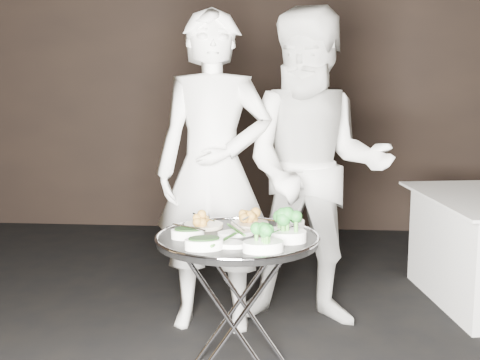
# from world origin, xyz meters

# --- Properties ---
(wall_back) EXTENTS (6.00, 0.05, 3.00)m
(wall_back) POSITION_xyz_m (0.00, 3.52, 1.50)
(wall_back) COLOR black
(wall_back) RESTS_ON floor
(tray_stand) EXTENTS (0.47, 0.40, 0.69)m
(tray_stand) POSITION_xyz_m (0.23, 0.45, 0.39)
(tray_stand) COLOR silver
(tray_stand) RESTS_ON floor
(serving_tray) EXTENTS (0.77, 0.77, 0.04)m
(serving_tray) POSITION_xyz_m (0.23, 0.45, 0.70)
(serving_tray) COLOR black
(serving_tray) RESTS_ON tray_stand
(potato_plate_a) EXTENTS (0.20, 0.20, 0.07)m
(potato_plate_a) POSITION_xyz_m (0.04, 0.62, 0.74)
(potato_plate_a) COLOR beige
(potato_plate_a) RESTS_ON serving_tray
(potato_plate_b) EXTENTS (0.19, 0.19, 0.07)m
(potato_plate_b) POSITION_xyz_m (0.27, 0.67, 0.74)
(potato_plate_b) COLOR beige
(potato_plate_b) RESTS_ON serving_tray
(greens_bowl) EXTENTS (0.13, 0.13, 0.08)m
(greens_bowl) POSITION_xyz_m (0.47, 0.59, 0.75)
(greens_bowl) COLOR white
(greens_bowl) RESTS_ON serving_tray
(asparagus_plate_a) EXTENTS (0.21, 0.17, 0.04)m
(asparagus_plate_a) POSITION_xyz_m (0.22, 0.48, 0.73)
(asparagus_plate_a) COLOR white
(asparagus_plate_a) RESTS_ON serving_tray
(asparagus_plate_b) EXTENTS (0.22, 0.17, 0.04)m
(asparagus_plate_b) POSITION_xyz_m (0.18, 0.29, 0.73)
(asparagus_plate_b) COLOR white
(asparagus_plate_b) RESTS_ON serving_tray
(spinach_bowl_a) EXTENTS (0.16, 0.11, 0.06)m
(spinach_bowl_a) POSITION_xyz_m (0.00, 0.40, 0.74)
(spinach_bowl_a) COLOR white
(spinach_bowl_a) RESTS_ON serving_tray
(spinach_bowl_b) EXTENTS (0.19, 0.15, 0.07)m
(spinach_bowl_b) POSITION_xyz_m (0.10, 0.23, 0.74)
(spinach_bowl_b) COLOR white
(spinach_bowl_b) RESTS_ON serving_tray
(broccoli_bowl_a) EXTENTS (0.22, 0.17, 0.08)m
(broccoli_bowl_a) POSITION_xyz_m (0.44, 0.39, 0.75)
(broccoli_bowl_a) COLOR white
(broccoli_bowl_a) RESTS_ON serving_tray
(broccoli_bowl_b) EXTENTS (0.20, 0.17, 0.07)m
(broccoli_bowl_b) POSITION_xyz_m (0.36, 0.21, 0.74)
(broccoli_bowl_b) COLOR white
(broccoli_bowl_b) RESTS_ON serving_tray
(serving_utensils) EXTENTS (0.59, 0.44, 0.01)m
(serving_utensils) POSITION_xyz_m (0.24, 0.52, 0.76)
(serving_utensils) COLOR silver
(serving_utensils) RESTS_ON serving_tray
(waiter_left) EXTENTS (0.68, 0.46, 1.80)m
(waiter_left) POSITION_xyz_m (0.03, 1.14, 0.90)
(waiter_left) COLOR silver
(waiter_left) RESTS_ON floor
(waiter_right) EXTENTS (0.93, 0.75, 1.82)m
(waiter_right) POSITION_xyz_m (0.60, 1.22, 0.91)
(waiter_right) COLOR silver
(waiter_right) RESTS_ON floor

